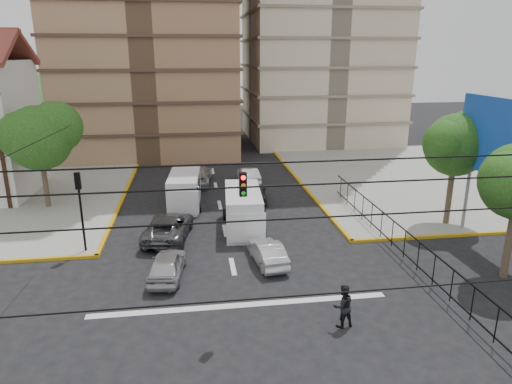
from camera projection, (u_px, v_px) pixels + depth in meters
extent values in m
plane|color=black|center=(244.00, 321.00, 18.64)|extent=(160.00, 160.00, 0.00)
cube|color=gray|center=(442.00, 176.00, 40.27)|extent=(26.00, 26.00, 0.15)
cube|color=silver|center=(241.00, 305.00, 19.77)|extent=(13.00, 0.40, 0.01)
cylinder|color=slate|center=(511.00, 220.00, 23.77)|extent=(0.20, 0.20, 4.00)
cylinder|color=slate|center=(466.00, 197.00, 27.55)|extent=(0.20, 0.20, 4.00)
cube|color=silver|center=(498.00, 137.00, 24.49)|extent=(0.25, 6.00, 4.00)
cube|color=blue|center=(494.00, 137.00, 24.47)|extent=(0.08, 6.20, 4.20)
cylinder|color=#473828|center=(510.00, 237.00, 21.68)|extent=(0.36, 0.36, 4.20)
sphere|color=#1B4513|center=(510.00, 180.00, 20.45)|extent=(2.70, 2.70, 2.70)
cylinder|color=#473828|center=(450.00, 191.00, 28.41)|extent=(0.36, 0.36, 4.48)
sphere|color=#1B4513|center=(456.00, 145.00, 27.55)|extent=(3.80, 3.80, 3.80)
sphere|color=#1B4513|center=(469.00, 134.00, 27.80)|extent=(3.04, 3.04, 3.04)
sphere|color=#1B4513|center=(447.00, 143.00, 27.11)|extent=(2.85, 2.85, 2.85)
cylinder|color=#473828|center=(45.00, 180.00, 31.55)|extent=(0.36, 0.36, 4.20)
sphere|color=#1B4513|center=(39.00, 138.00, 30.70)|extent=(4.40, 4.40, 4.40)
sphere|color=#1B4513|center=(56.00, 127.00, 30.94)|extent=(3.52, 3.52, 3.52)
sphere|color=#1B4513|center=(23.00, 136.00, 30.23)|extent=(3.30, 3.30, 3.30)
cylinder|color=black|center=(82.00, 220.00, 24.41)|extent=(0.12, 0.12, 3.50)
cube|color=black|center=(78.00, 181.00, 23.77)|extent=(0.28, 0.22, 0.90)
sphere|color=#FF0C0C|center=(77.00, 175.00, 23.68)|extent=(0.17, 0.17, 0.17)
cube|color=black|center=(243.00, 184.00, 16.95)|extent=(0.28, 0.22, 0.90)
cylinder|color=black|center=(299.00, 296.00, 8.29)|extent=(18.00, 0.03, 0.03)
cube|color=silver|center=(243.00, 210.00, 28.12)|extent=(2.48, 5.44, 2.44)
cube|color=silver|center=(247.00, 224.00, 26.16)|extent=(2.10, 1.41, 1.70)
cube|color=black|center=(248.00, 217.00, 25.64)|extent=(1.97, 0.23, 0.96)
cylinder|color=black|center=(229.00, 234.00, 26.63)|extent=(0.25, 0.74, 0.74)
cylinder|color=black|center=(263.00, 232.00, 26.90)|extent=(0.25, 0.74, 0.74)
cylinder|color=black|center=(225.00, 214.00, 29.84)|extent=(0.25, 0.74, 0.74)
cylinder|color=black|center=(255.00, 213.00, 30.12)|extent=(0.25, 0.74, 0.74)
cube|color=silver|center=(185.00, 190.00, 32.41)|extent=(2.39, 5.22, 2.34)
cube|color=silver|center=(185.00, 201.00, 30.53)|extent=(2.01, 1.35, 1.63)
cube|color=black|center=(184.00, 194.00, 30.03)|extent=(1.88, 0.23, 0.92)
cylinder|color=black|center=(171.00, 209.00, 30.98)|extent=(0.25, 0.71, 0.71)
cylinder|color=black|center=(199.00, 207.00, 31.24)|extent=(0.25, 0.71, 0.71)
cylinder|color=black|center=(172.00, 195.00, 34.06)|extent=(0.25, 0.71, 0.71)
cylinder|color=black|center=(198.00, 193.00, 34.32)|extent=(0.25, 0.71, 0.71)
imported|color=#B8B8BD|center=(167.00, 265.00, 22.09)|extent=(1.98, 3.99, 1.31)
imported|color=silver|center=(267.00, 252.00, 23.57)|extent=(1.74, 3.82, 1.21)
imported|color=#4E5055|center=(168.00, 227.00, 26.78)|extent=(3.13, 5.44, 1.43)
imported|color=#AFAFB4|center=(197.00, 175.00, 38.06)|extent=(2.74, 5.52, 1.54)
imported|color=#272629|center=(256.00, 193.00, 33.31)|extent=(1.95, 4.00, 1.32)
imported|color=white|center=(248.00, 175.00, 38.28)|extent=(1.66, 4.05, 1.31)
imported|color=black|center=(343.00, 306.00, 18.02)|extent=(1.00, 0.85, 1.80)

